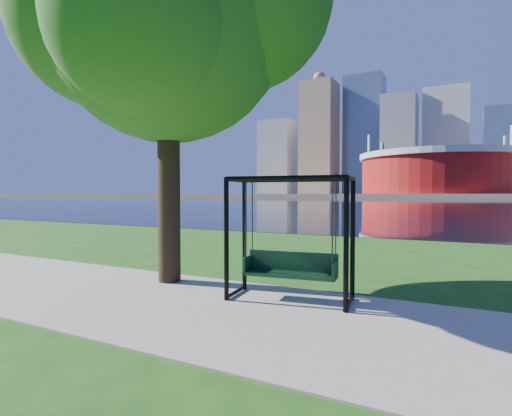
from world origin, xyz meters
The scene contains 8 objects.
ground centered at (0.00, 0.00, 0.00)m, with size 900.00×900.00×0.00m, color #1E5114.
path centered at (0.00, -0.50, 0.01)m, with size 120.00×4.00×0.03m, color #9E937F.
river centered at (0.00, 102.00, 0.01)m, with size 900.00×180.00×0.02m, color black.
far_bank centered at (0.00, 306.00, 1.00)m, with size 900.00×228.00×2.00m, color #937F60.
stadium centered at (-10.00, 235.00, 14.23)m, with size 83.00×83.00×32.00m.
skyline centered at (-4.27, 319.39, 35.89)m, with size 392.00×66.00×96.50m.
swing centered at (0.60, 0.63, 1.11)m, with size 2.35×1.25×2.30m.
park_tree centered at (-2.45, 0.86, 5.96)m, with size 6.92×6.25×8.59m.
Camera 1 is at (3.44, -6.16, 1.99)m, focal length 28.00 mm.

